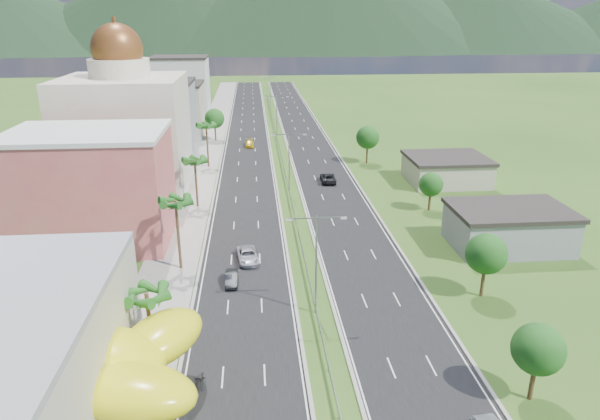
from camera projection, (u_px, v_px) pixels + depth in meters
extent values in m
plane|color=#2D5119|center=(329.00, 372.00, 47.36)|extent=(500.00, 500.00, 0.00)
cube|color=black|center=(247.00, 144.00, 130.96)|extent=(11.00, 260.00, 0.04)
cube|color=black|center=(308.00, 143.00, 132.20)|extent=(11.00, 260.00, 0.04)
cube|color=gray|center=(208.00, 145.00, 130.15)|extent=(7.00, 260.00, 0.12)
cube|color=gray|center=(282.00, 160.00, 114.53)|extent=(0.08, 216.00, 0.28)
cube|color=gray|center=(267.00, 95.00, 210.08)|extent=(0.10, 0.12, 0.70)
cylinder|color=gray|center=(316.00, 266.00, 54.83)|extent=(0.20, 0.20, 11.00)
cube|color=gray|center=(302.00, 218.00, 52.90)|extent=(2.88, 0.12, 0.12)
cube|color=gray|center=(331.00, 217.00, 53.14)|extent=(2.88, 0.12, 0.12)
cube|color=silver|center=(289.00, 220.00, 52.83)|extent=(0.60, 0.25, 0.18)
cube|color=silver|center=(344.00, 218.00, 53.28)|extent=(0.60, 0.25, 0.18)
cylinder|color=gray|center=(289.00, 164.00, 92.27)|extent=(0.20, 0.20, 11.00)
cube|color=gray|center=(280.00, 134.00, 90.33)|extent=(2.88, 0.12, 0.12)
cube|color=gray|center=(297.00, 134.00, 90.57)|extent=(2.88, 0.12, 0.12)
cube|color=silver|center=(273.00, 135.00, 90.26)|extent=(0.60, 0.25, 0.18)
cube|color=silver|center=(305.00, 134.00, 90.71)|extent=(0.60, 0.25, 0.18)
cylinder|color=gray|center=(277.00, 118.00, 134.38)|extent=(0.20, 0.20, 11.00)
cube|color=gray|center=(271.00, 97.00, 132.45)|extent=(2.88, 0.12, 0.12)
cube|color=gray|center=(282.00, 96.00, 132.69)|extent=(2.88, 0.12, 0.12)
cube|color=silver|center=(265.00, 97.00, 132.38)|extent=(0.60, 0.25, 0.18)
cube|color=silver|center=(287.00, 97.00, 132.83)|extent=(0.60, 0.25, 0.18)
cylinder|color=gray|center=(270.00, 93.00, 176.50)|extent=(0.20, 0.20, 11.00)
cube|color=gray|center=(266.00, 77.00, 174.56)|extent=(2.88, 0.12, 0.12)
cube|color=gray|center=(274.00, 77.00, 174.80)|extent=(2.88, 0.12, 0.12)
cube|color=silver|center=(262.00, 77.00, 174.49)|extent=(0.60, 0.25, 0.18)
cube|color=silver|center=(278.00, 77.00, 174.94)|extent=(0.60, 0.25, 0.18)
cylinder|color=gray|center=(36.00, 383.00, 42.80)|extent=(0.50, 0.50, 4.00)
cylinder|color=gray|center=(150.00, 377.00, 43.55)|extent=(0.50, 0.50, 4.00)
cube|color=#C65156|center=(92.00, 190.00, 72.41)|extent=(20.00, 15.00, 15.00)
cube|color=beige|center=(127.00, 136.00, 93.08)|extent=(20.00, 20.00, 20.00)
cylinder|color=beige|center=(119.00, 68.00, 89.14)|extent=(10.00, 10.00, 3.00)
sphere|color=brown|center=(117.00, 49.00, 88.12)|extent=(8.40, 8.40, 8.40)
cube|color=gray|center=(157.00, 121.00, 117.24)|extent=(16.00, 15.00, 16.00)
cube|color=#B9B399|center=(171.00, 111.00, 138.35)|extent=(16.00, 15.00, 13.00)
cube|color=silver|center=(181.00, 90.00, 159.02)|extent=(16.00, 15.00, 18.00)
cube|color=gray|center=(508.00, 229.00, 72.23)|extent=(15.00, 10.00, 5.00)
cube|color=#B9B399|center=(446.00, 171.00, 100.57)|extent=(14.00, 12.00, 4.40)
cylinder|color=#47301C|center=(151.00, 331.00, 46.66)|extent=(0.36, 0.36, 7.50)
cylinder|color=#47301C|center=(178.00, 235.00, 65.12)|extent=(0.36, 0.36, 9.00)
cylinder|color=#47301C|center=(196.00, 184.00, 86.81)|extent=(0.36, 0.36, 8.00)
cylinder|color=#47301C|center=(207.00, 146.00, 110.07)|extent=(0.36, 0.36, 8.80)
cylinder|color=#47301C|center=(215.00, 131.00, 134.14)|extent=(0.40, 0.40, 4.90)
sphere|color=#215A1C|center=(215.00, 118.00, 133.06)|extent=(4.90, 4.90, 4.90)
cylinder|color=#47301C|center=(533.00, 377.00, 43.29)|extent=(0.40, 0.40, 4.20)
sphere|color=#215A1C|center=(538.00, 349.00, 42.36)|extent=(4.20, 4.20, 4.20)
cylinder|color=#47301C|center=(483.00, 278.00, 59.39)|extent=(0.40, 0.40, 4.55)
sphere|color=#215A1C|center=(486.00, 254.00, 58.39)|extent=(4.55, 4.55, 4.55)
cylinder|color=#47301C|center=(430.00, 199.00, 85.96)|extent=(0.40, 0.40, 3.85)
sphere|color=#215A1C|center=(431.00, 184.00, 85.12)|extent=(3.85, 3.85, 3.85)
cylinder|color=#47301C|center=(367.00, 152.00, 113.53)|extent=(0.40, 0.40, 4.90)
sphere|color=#215A1C|center=(368.00, 137.00, 112.45)|extent=(4.90, 4.90, 4.90)
imported|color=black|center=(232.00, 278.00, 62.69)|extent=(1.45, 4.14, 1.36)
imported|color=#ADAEB5|center=(248.00, 255.00, 68.39)|extent=(3.22, 5.75, 1.52)
imported|color=gold|center=(250.00, 144.00, 128.34)|extent=(2.12, 5.13, 1.49)
imported|color=black|center=(328.00, 178.00, 100.98)|extent=(2.92, 5.95, 1.62)
imported|color=black|center=(202.00, 377.00, 45.44)|extent=(0.70, 2.18, 1.38)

